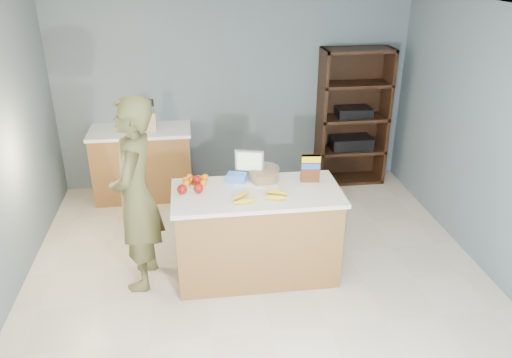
{
  "coord_description": "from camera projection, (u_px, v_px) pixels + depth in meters",
  "views": [
    {
      "loc": [
        -0.55,
        -3.77,
        2.93
      ],
      "look_at": [
        0.0,
        0.35,
        1.0
      ],
      "focal_mm": 35.0,
      "sensor_mm": 36.0,
      "label": 1
    }
  ],
  "objects": [
    {
      "name": "walls",
      "position": [
        262.0,
        123.0,
        3.99
      ],
      "size": [
        4.52,
        5.02,
        2.51
      ],
      "color": "slate",
      "rests_on": "ground"
    },
    {
      "name": "salad_bowl",
      "position": [
        264.0,
        175.0,
        4.77
      ],
      "size": [
        0.3,
        0.3,
        0.13
      ],
      "color": "#267219",
      "rests_on": "counter_peninsula"
    },
    {
      "name": "person",
      "position": [
        136.0,
        196.0,
        4.47
      ],
      "size": [
        0.51,
        0.71,
        1.83
      ],
      "primitive_type": "imported",
      "rotation": [
        0.0,
        0.0,
        -1.68
      ],
      "color": "#4E4E29",
      "rests_on": "ground"
    },
    {
      "name": "bananas",
      "position": [
        260.0,
        197.0,
        4.43
      ],
      "size": [
        0.54,
        0.24,
        0.05
      ],
      "color": "gold",
      "rests_on": "counter_peninsula"
    },
    {
      "name": "apples",
      "position": [
        192.0,
        186.0,
        4.58
      ],
      "size": [
        0.24,
        0.27,
        0.09
      ],
      "color": "maroon",
      "rests_on": "counter_peninsula"
    },
    {
      "name": "knife_block",
      "position": [
        151.0,
        121.0,
        6.07
      ],
      "size": [
        0.12,
        0.1,
        0.31
      ],
      "color": "tan",
      "rests_on": "back_cabinet"
    },
    {
      "name": "counter_peninsula",
      "position": [
        257.0,
        236.0,
        4.78
      ],
      "size": [
        1.56,
        0.76,
        0.9
      ],
      "color": "brown",
      "rests_on": "ground"
    },
    {
      "name": "tv",
      "position": [
        250.0,
        162.0,
        4.79
      ],
      "size": [
        0.28,
        0.12,
        0.28
      ],
      "color": "silver",
      "rests_on": "counter_peninsula"
    },
    {
      "name": "shelving_unit",
      "position": [
        351.0,
        119.0,
        6.63
      ],
      "size": [
        0.9,
        0.4,
        1.8
      ],
      "color": "black",
      "rests_on": "ground"
    },
    {
      "name": "blue_carton",
      "position": [
        237.0,
        178.0,
        4.75
      ],
      "size": [
        0.21,
        0.17,
        0.08
      ],
      "primitive_type": "cube",
      "rotation": [
        0.0,
        0.0,
        -0.35
      ],
      "color": "blue",
      "rests_on": "counter_peninsula"
    },
    {
      "name": "cereal_box",
      "position": [
        310.0,
        166.0,
        4.71
      ],
      "size": [
        0.18,
        0.09,
        0.27
      ],
      "color": "#592B14",
      "rests_on": "counter_peninsula"
    },
    {
      "name": "floor",
      "position": [
        261.0,
        291.0,
        4.69
      ],
      "size": [
        4.5,
        5.0,
        0.02
      ],
      "primitive_type": "cube",
      "color": "beige",
      "rests_on": "ground"
    },
    {
      "name": "back_cabinet",
      "position": [
        143.0,
        163.0,
        6.33
      ],
      "size": [
        1.24,
        0.62,
        0.9
      ],
      "color": "brown",
      "rests_on": "ground"
    },
    {
      "name": "oranges",
      "position": [
        196.0,
        180.0,
        4.73
      ],
      "size": [
        0.25,
        0.21,
        0.07
      ],
      "color": "orange",
      "rests_on": "counter_peninsula"
    },
    {
      "name": "envelopes",
      "position": [
        256.0,
        186.0,
        4.68
      ],
      "size": [
        0.43,
        0.22,
        0.0
      ],
      "color": "white",
      "rests_on": "counter_peninsula"
    }
  ]
}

